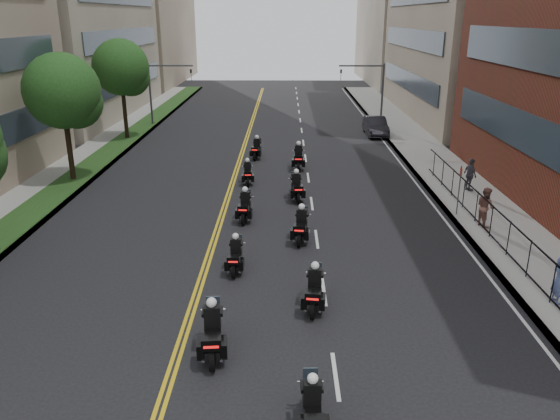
# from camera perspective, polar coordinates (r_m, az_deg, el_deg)

# --- Properties ---
(sidewalk_right) EXTENTS (4.00, 90.00, 0.15)m
(sidewalk_right) POSITION_cam_1_polar(r_m,az_deg,el_deg) (35.75, 17.23, 3.33)
(sidewalk_right) COLOR gray
(sidewalk_right) RESTS_ON ground
(sidewalk_left) EXTENTS (4.00, 90.00, 0.15)m
(sidewalk_left) POSITION_cam_1_polar(r_m,az_deg,el_deg) (36.92, -21.37, 3.35)
(sidewalk_left) COLOR gray
(sidewalk_left) RESTS_ON ground
(grass_strip) EXTENTS (2.00, 90.00, 0.04)m
(grass_strip) POSITION_cam_1_polar(r_m,az_deg,el_deg) (36.60, -20.23, 3.51)
(grass_strip) COLOR #1B3E16
(grass_strip) RESTS_ON sidewalk_left
(iron_fence) EXTENTS (0.05, 28.00, 1.50)m
(iron_fence) POSITION_cam_1_polar(r_m,az_deg,el_deg) (23.60, 23.62, -3.66)
(iron_fence) COLOR black
(iron_fence) RESTS_ON sidewalk_right
(street_trees) EXTENTS (4.40, 38.40, 7.98)m
(street_trees) POSITION_cam_1_polar(r_m,az_deg,el_deg) (29.78, -25.25, 9.22)
(street_trees) COLOR black
(street_trees) RESTS_ON ground
(traffic_signal_right) EXTENTS (4.09, 0.20, 5.60)m
(traffic_signal_right) POSITION_cam_1_polar(r_m,az_deg,el_deg) (50.85, 9.61, 12.72)
(traffic_signal_right) COLOR #3F3F44
(traffic_signal_right) RESTS_ON ground
(traffic_signal_left) EXTENTS (4.09, 0.20, 5.60)m
(traffic_signal_left) POSITION_cam_1_polar(r_m,az_deg,el_deg) (51.51, -12.40, 12.63)
(traffic_signal_left) COLOR #3F3F44
(traffic_signal_left) RESTS_ON ground
(motorcycle_1) EXTENTS (0.50, 2.15, 1.59)m
(motorcycle_1) POSITION_cam_1_polar(r_m,az_deg,el_deg) (13.97, 3.41, -20.20)
(motorcycle_1) COLOR black
(motorcycle_1) RESTS_ON ground
(motorcycle_2) EXTENTS (0.67, 2.46, 1.82)m
(motorcycle_2) POSITION_cam_1_polar(r_m,az_deg,el_deg) (16.64, -7.05, -12.66)
(motorcycle_2) COLOR black
(motorcycle_2) RESTS_ON ground
(motorcycle_3) EXTENTS (0.66, 2.29, 1.69)m
(motorcycle_3) POSITION_cam_1_polar(r_m,az_deg,el_deg) (18.96, 3.60, -8.40)
(motorcycle_3) COLOR black
(motorcycle_3) RESTS_ON ground
(motorcycle_4) EXTENTS (0.49, 2.10, 1.55)m
(motorcycle_4) POSITION_cam_1_polar(r_m,az_deg,el_deg) (21.67, -4.66, -4.85)
(motorcycle_4) COLOR black
(motorcycle_4) RESTS_ON ground
(motorcycle_5) EXTENTS (0.69, 2.32, 1.72)m
(motorcycle_5) POSITION_cam_1_polar(r_m,az_deg,el_deg) (24.42, 2.23, -1.74)
(motorcycle_5) COLOR black
(motorcycle_5) RESTS_ON ground
(motorcycle_6) EXTENTS (0.55, 2.29, 1.69)m
(motorcycle_6) POSITION_cam_1_polar(r_m,az_deg,el_deg) (26.95, -3.67, 0.30)
(motorcycle_6) COLOR black
(motorcycle_6) RESTS_ON ground
(motorcycle_7) EXTENTS (0.65, 2.33, 1.72)m
(motorcycle_7) POSITION_cam_1_polar(r_m,az_deg,el_deg) (29.92, 1.73, 2.33)
(motorcycle_7) COLOR black
(motorcycle_7) RESTS_ON ground
(motorcycle_8) EXTENTS (0.57, 2.11, 1.56)m
(motorcycle_8) POSITION_cam_1_polar(r_m,az_deg,el_deg) (32.92, -3.40, 3.81)
(motorcycle_8) COLOR black
(motorcycle_8) RESTS_ON ground
(motorcycle_9) EXTENTS (0.58, 2.51, 1.85)m
(motorcycle_9) POSITION_cam_1_polar(r_m,az_deg,el_deg) (36.08, 1.94, 5.43)
(motorcycle_9) COLOR black
(motorcycle_9) RESTS_ON ground
(motorcycle_10) EXTENTS (0.65, 2.24, 1.65)m
(motorcycle_10) POSITION_cam_1_polar(r_m,az_deg,el_deg) (38.89, -2.45, 6.35)
(motorcycle_10) COLOR black
(motorcycle_10) RESTS_ON ground
(parked_sedan) EXTENTS (1.71, 4.69, 1.54)m
(parked_sedan) POSITION_cam_1_polar(r_m,az_deg,el_deg) (47.40, 9.96, 8.63)
(parked_sedan) COLOR black
(parked_sedan) RESTS_ON ground
(pedestrian_a) EXTENTS (0.48, 0.68, 1.74)m
(pedestrian_a) POSITION_cam_1_polar(r_m,az_deg,el_deg) (21.18, 27.16, -6.49)
(pedestrian_a) COLOR #4D5A8D
(pedestrian_a) RESTS_ON sidewalk_right
(pedestrian_b) EXTENTS (0.93, 1.08, 1.89)m
(pedestrian_b) POSITION_cam_1_polar(r_m,az_deg,el_deg) (27.43, 20.67, 0.33)
(pedestrian_b) COLOR brown
(pedestrian_b) RESTS_ON sidewalk_right
(pedestrian_c) EXTENTS (0.73, 1.17, 1.86)m
(pedestrian_c) POSITION_cam_1_polar(r_m,az_deg,el_deg) (32.76, 19.26, 3.49)
(pedestrian_c) COLOR #47474F
(pedestrian_c) RESTS_ON sidewalk_right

